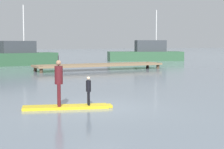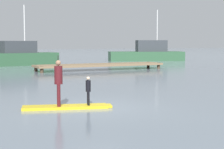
{
  "view_description": "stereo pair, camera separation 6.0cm",
  "coord_description": "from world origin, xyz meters",
  "views": [
    {
      "loc": [
        -5.77,
        -12.97,
        2.47
      ],
      "look_at": [
        1.88,
        2.42,
        1.0
      ],
      "focal_mm": 59.9,
      "sensor_mm": 36.0,
      "label": 1
    },
    {
      "loc": [
        -5.72,
        -13.0,
        2.47
      ],
      "look_at": [
        1.88,
        2.42,
        1.0
      ],
      "focal_mm": 59.9,
      "sensor_mm": 36.0,
      "label": 2
    }
  ],
  "objects": [
    {
      "name": "ground_plane",
      "position": [
        0.0,
        0.0,
        0.0
      ],
      "size": [
        240.0,
        240.0,
        0.0
      ],
      "primitive_type": "plane",
      "color": "slate"
    },
    {
      "name": "paddler_adult",
      "position": [
        -1.39,
        0.32,
        1.09
      ],
      "size": [
        0.38,
        0.52,
        1.89
      ],
      "color": "#4C1419",
      "rests_on": "paddleboard_near"
    },
    {
      "name": "paddler_child_solo",
      "position": [
        -0.32,
        0.01,
        0.7
      ],
      "size": [
        0.24,
        0.38,
        1.08
      ],
      "color": "black",
      "rests_on": "paddleboard_near"
    },
    {
      "name": "fishing_boat_green_midground",
      "position": [
        3.07,
        27.63,
        0.98
      ],
      "size": [
        8.66,
        3.7,
        6.52
      ],
      "color": "#2D5638",
      "rests_on": "ground"
    },
    {
      "name": "paddleboard_near",
      "position": [
        -1.09,
        0.22,
        0.05
      ],
      "size": [
        3.4,
        1.63,
        0.1
      ],
      "color": "gold",
      "rests_on": "ground"
    },
    {
      "name": "trawler_grey_distant",
      "position": [
        20.89,
        30.21,
        0.97
      ],
      "size": [
        10.41,
        6.02,
        6.83
      ],
      "color": "#2D5638",
      "rests_on": "ground"
    },
    {
      "name": "floating_dock",
      "position": [
        8.19,
        17.63,
        0.45
      ],
      "size": [
        11.9,
        2.45,
        0.55
      ],
      "color": "#846B4C",
      "rests_on": "ground"
    }
  ]
}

